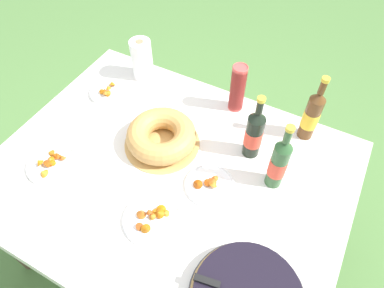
{
  "coord_description": "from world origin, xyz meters",
  "views": [
    {
      "loc": [
        0.48,
        -0.68,
        2.01
      ],
      "look_at": [
        0.04,
        0.14,
        0.84
      ],
      "focal_mm": 32.0,
      "sensor_mm": 36.0,
      "label": 1
    }
  ],
  "objects_px": {
    "cider_bottle_amber": "(312,115)",
    "snack_plate_left": "(152,218)",
    "cider_bottle_green": "(279,163)",
    "juice_bottle_red": "(254,134)",
    "snack_plate_right": "(108,92)",
    "snack_plate_far": "(210,184)",
    "paper_towel_roll": "(142,59)",
    "bundt_cake": "(161,136)",
    "snack_plate_near": "(51,163)",
    "cup_stack": "(238,88)"
  },
  "relations": [
    {
      "from": "snack_plate_left",
      "to": "snack_plate_right",
      "type": "bearing_deg",
      "value": 139.41
    },
    {
      "from": "bundt_cake",
      "to": "juice_bottle_red",
      "type": "distance_m",
      "value": 0.41
    },
    {
      "from": "bundt_cake",
      "to": "snack_plate_far",
      "type": "relative_size",
      "value": 1.64
    },
    {
      "from": "juice_bottle_red",
      "to": "snack_plate_far",
      "type": "bearing_deg",
      "value": -108.44
    },
    {
      "from": "paper_towel_roll",
      "to": "snack_plate_right",
      "type": "bearing_deg",
      "value": -112.88
    },
    {
      "from": "snack_plate_right",
      "to": "cider_bottle_green",
      "type": "bearing_deg",
      "value": -6.93
    },
    {
      "from": "cider_bottle_green",
      "to": "juice_bottle_red",
      "type": "bearing_deg",
      "value": 144.41
    },
    {
      "from": "cider_bottle_amber",
      "to": "cup_stack",
      "type": "bearing_deg",
      "value": 177.92
    },
    {
      "from": "cup_stack",
      "to": "cider_bottle_amber",
      "type": "bearing_deg",
      "value": -2.08
    },
    {
      "from": "snack_plate_right",
      "to": "snack_plate_far",
      "type": "bearing_deg",
      "value": -19.85
    },
    {
      "from": "cider_bottle_green",
      "to": "juice_bottle_red",
      "type": "relative_size",
      "value": 1.04
    },
    {
      "from": "cider_bottle_green",
      "to": "cider_bottle_amber",
      "type": "relative_size",
      "value": 1.01
    },
    {
      "from": "cup_stack",
      "to": "paper_towel_roll",
      "type": "bearing_deg",
      "value": -178.69
    },
    {
      "from": "snack_plate_right",
      "to": "paper_towel_roll",
      "type": "relative_size",
      "value": 0.9
    },
    {
      "from": "cider_bottle_amber",
      "to": "juice_bottle_red",
      "type": "xyz_separation_m",
      "value": [
        -0.19,
        -0.22,
        -0.01
      ]
    },
    {
      "from": "snack_plate_right",
      "to": "snack_plate_left",
      "type": "bearing_deg",
      "value": -40.59
    },
    {
      "from": "juice_bottle_red",
      "to": "snack_plate_near",
      "type": "xyz_separation_m",
      "value": [
        -0.74,
        -0.48,
        -0.11
      ]
    },
    {
      "from": "snack_plate_left",
      "to": "snack_plate_far",
      "type": "height_order",
      "value": "snack_plate_far"
    },
    {
      "from": "snack_plate_far",
      "to": "paper_towel_roll",
      "type": "height_order",
      "value": "paper_towel_roll"
    },
    {
      "from": "snack_plate_left",
      "to": "snack_plate_right",
      "type": "height_order",
      "value": "snack_plate_left"
    },
    {
      "from": "bundt_cake",
      "to": "snack_plate_far",
      "type": "xyz_separation_m",
      "value": [
        0.29,
        -0.1,
        -0.04
      ]
    },
    {
      "from": "cup_stack",
      "to": "cider_bottle_green",
      "type": "relative_size",
      "value": 0.73
    },
    {
      "from": "bundt_cake",
      "to": "snack_plate_left",
      "type": "distance_m",
      "value": 0.38
    },
    {
      "from": "cider_bottle_green",
      "to": "snack_plate_left",
      "type": "relative_size",
      "value": 1.51
    },
    {
      "from": "snack_plate_near",
      "to": "paper_towel_roll",
      "type": "distance_m",
      "value": 0.7
    },
    {
      "from": "cup_stack",
      "to": "snack_plate_left",
      "type": "distance_m",
      "value": 0.73
    },
    {
      "from": "snack_plate_near",
      "to": "paper_towel_roll",
      "type": "relative_size",
      "value": 1.01
    },
    {
      "from": "snack_plate_near",
      "to": "snack_plate_right",
      "type": "relative_size",
      "value": 1.12
    },
    {
      "from": "cider_bottle_amber",
      "to": "snack_plate_left",
      "type": "xyz_separation_m",
      "value": [
        -0.4,
        -0.71,
        -0.12
      ]
    },
    {
      "from": "bundt_cake",
      "to": "snack_plate_far",
      "type": "height_order",
      "value": "bundt_cake"
    },
    {
      "from": "cider_bottle_amber",
      "to": "snack_plate_right",
      "type": "relative_size",
      "value": 1.74
    },
    {
      "from": "snack_plate_near",
      "to": "snack_plate_left",
      "type": "relative_size",
      "value": 0.96
    },
    {
      "from": "snack_plate_far",
      "to": "snack_plate_left",
      "type": "bearing_deg",
      "value": -117.73
    },
    {
      "from": "bundt_cake",
      "to": "juice_bottle_red",
      "type": "bearing_deg",
      "value": 21.23
    },
    {
      "from": "cup_stack",
      "to": "paper_towel_roll",
      "type": "xyz_separation_m",
      "value": [
        -0.54,
        -0.01,
        -0.02
      ]
    },
    {
      "from": "snack_plate_far",
      "to": "snack_plate_near",
      "type": "bearing_deg",
      "value": -160.68
    },
    {
      "from": "cider_bottle_green",
      "to": "snack_plate_near",
      "type": "bearing_deg",
      "value": -157.01
    },
    {
      "from": "cider_bottle_green",
      "to": "snack_plate_left",
      "type": "bearing_deg",
      "value": -132.36
    },
    {
      "from": "snack_plate_near",
      "to": "cider_bottle_amber",
      "type": "bearing_deg",
      "value": 36.87
    },
    {
      "from": "snack_plate_right",
      "to": "snack_plate_near",
      "type": "bearing_deg",
      "value": -82.95
    },
    {
      "from": "juice_bottle_red",
      "to": "snack_plate_right",
      "type": "bearing_deg",
      "value": 179.16
    },
    {
      "from": "cider_bottle_amber",
      "to": "snack_plate_near",
      "type": "relative_size",
      "value": 1.55
    },
    {
      "from": "cider_bottle_amber",
      "to": "snack_plate_far",
      "type": "xyz_separation_m",
      "value": [
        -0.27,
        -0.46,
        -0.12
      ]
    },
    {
      "from": "cup_stack",
      "to": "juice_bottle_red",
      "type": "distance_m",
      "value": 0.29
    },
    {
      "from": "juice_bottle_red",
      "to": "snack_plate_far",
      "type": "distance_m",
      "value": 0.28
    },
    {
      "from": "cup_stack",
      "to": "paper_towel_roll",
      "type": "relative_size",
      "value": 1.16
    },
    {
      "from": "snack_plate_left",
      "to": "snack_plate_right",
      "type": "xyz_separation_m",
      "value": [
        -0.59,
        0.5,
        -0.0
      ]
    },
    {
      "from": "bundt_cake",
      "to": "snack_plate_near",
      "type": "bearing_deg",
      "value": -137.64
    },
    {
      "from": "cup_stack",
      "to": "cider_bottle_amber",
      "type": "relative_size",
      "value": 0.74
    },
    {
      "from": "cider_bottle_green",
      "to": "cider_bottle_amber",
      "type": "distance_m",
      "value": 0.32
    }
  ]
}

